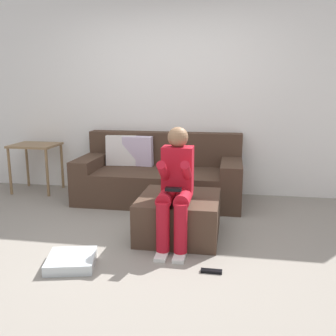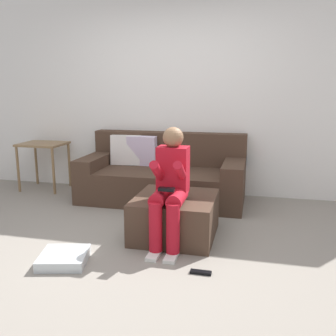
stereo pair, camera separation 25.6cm
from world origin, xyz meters
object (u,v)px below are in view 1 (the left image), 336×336
at_px(storage_bin, 71,261).
at_px(side_table, 35,152).
at_px(remote_near_ottoman, 211,271).
at_px(ottoman, 179,216).
at_px(person_seated, 176,185).
at_px(couch_sectional, 160,176).

height_order(storage_bin, side_table, side_table).
bearing_deg(side_table, remote_near_ottoman, -37.74).
xyz_separation_m(ottoman, side_table, (-2.19, 1.27, 0.36)).
bearing_deg(remote_near_ottoman, side_table, 142.77).
relative_size(person_seated, storage_bin, 2.80).
relative_size(ottoman, side_table, 1.19).
bearing_deg(ottoman, storage_bin, -134.87).
xyz_separation_m(storage_bin, remote_near_ottoman, (1.14, 0.08, -0.03)).
distance_m(side_table, remote_near_ottoman, 3.28).
bearing_deg(remote_near_ottoman, couch_sectional, 113.12).
height_order(ottoman, side_table, side_table).
bearing_deg(remote_near_ottoman, person_seated, 127.41).
bearing_deg(remote_near_ottoman, storage_bin, -175.59).
xyz_separation_m(couch_sectional, ottoman, (0.43, -1.19, -0.11)).
bearing_deg(storage_bin, person_seated, 35.84).
xyz_separation_m(ottoman, remote_near_ottoman, (0.36, -0.70, -0.19)).
bearing_deg(ottoman, couch_sectional, 109.79).
relative_size(storage_bin, remote_near_ottoman, 2.31).
bearing_deg(couch_sectional, person_seated, -73.19).
height_order(side_table, remote_near_ottoman, side_table).
relative_size(couch_sectional, person_seated, 1.90).
height_order(couch_sectional, storage_bin, couch_sectional).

